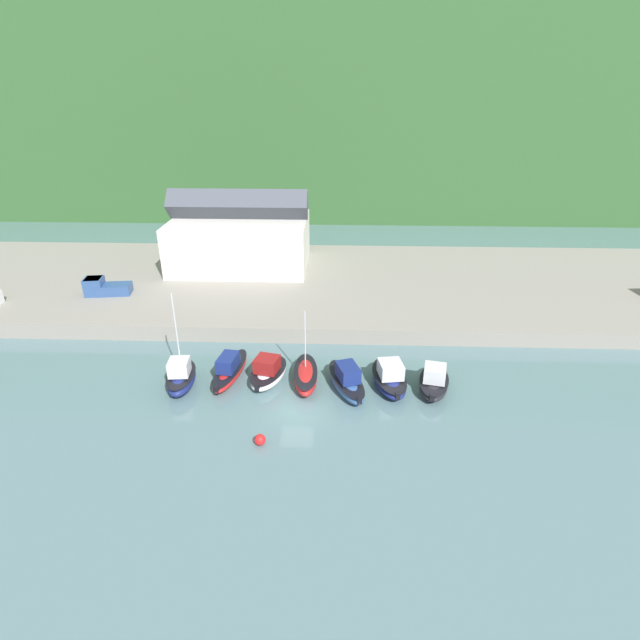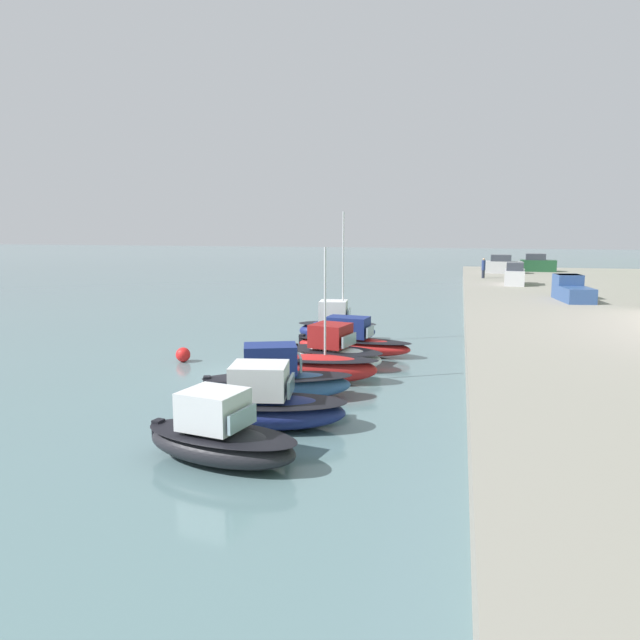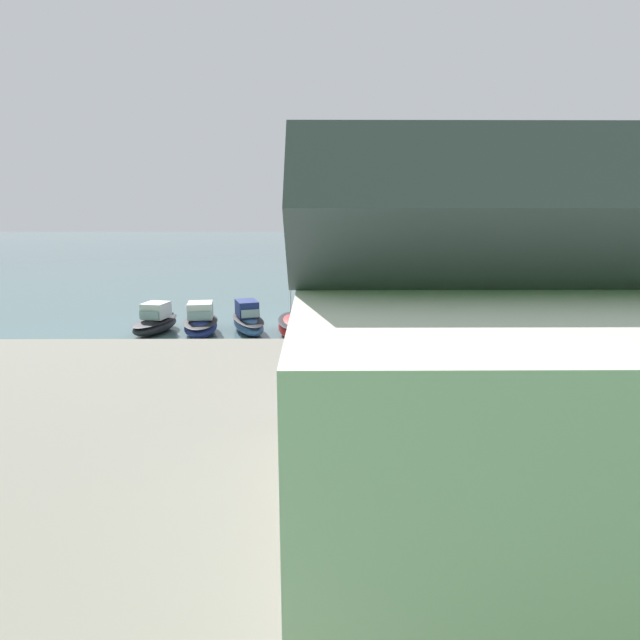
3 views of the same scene
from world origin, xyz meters
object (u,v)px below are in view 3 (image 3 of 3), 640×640
at_px(moored_boat_5, 201,323).
at_px(moored_boat_0, 422,319).
at_px(moored_boat_1, 377,326).
at_px(mooring_buoy_0, 324,308).
at_px(moored_boat_2, 332,325).
at_px(moored_boat_4, 248,321).
at_px(moored_boat_3, 291,325).
at_px(moored_boat_6, 155,322).

bearing_deg(moored_boat_5, moored_boat_0, 173.47).
height_order(moored_boat_1, mooring_buoy_0, moored_boat_1).
bearing_deg(mooring_buoy_0, moored_boat_0, 136.83).
xyz_separation_m(moored_boat_2, mooring_buoy_0, (0.49, -8.12, -0.41)).
distance_m(moored_boat_0, mooring_buoy_0, 10.10).
distance_m(moored_boat_0, moored_boat_5, 16.73).
distance_m(moored_boat_1, mooring_buoy_0, 9.30).
bearing_deg(moored_boat_4, moored_boat_2, 150.81).
height_order(moored_boat_1, moored_boat_3, moored_boat_3).
distance_m(moored_boat_0, moored_boat_3, 10.00).
bearing_deg(mooring_buoy_0, moored_boat_5, 39.04).
height_order(moored_boat_1, moored_boat_2, moored_boat_2).
relative_size(moored_boat_0, moored_boat_1, 1.17).
bearing_deg(moored_boat_2, moored_boat_0, -155.96).
relative_size(moored_boat_1, mooring_buoy_0, 8.85).
bearing_deg(moored_boat_4, moored_boat_5, -8.50).
xyz_separation_m(moored_boat_0, mooring_buoy_0, (7.35, -6.90, -0.57)).
height_order(moored_boat_2, moored_boat_5, moored_boat_5).
xyz_separation_m(moored_boat_4, moored_boat_6, (6.95, 0.25, -0.04)).
distance_m(moored_boat_2, mooring_buoy_0, 8.15).
relative_size(moored_boat_2, moored_boat_4, 0.85).
distance_m(moored_boat_3, mooring_buoy_0, 8.30).
distance_m(moored_boat_4, mooring_buoy_0, 9.15).
height_order(moored_boat_5, moored_boat_6, moored_boat_5).
distance_m(moored_boat_3, moored_boat_4, 3.46).
bearing_deg(moored_boat_4, moored_boat_6, -16.86).
bearing_deg(moored_boat_1, mooring_buoy_0, -57.88).
bearing_deg(moored_boat_6, moored_boat_2, -171.67).
distance_m(moored_boat_2, moored_boat_6, 13.40).
bearing_deg(moored_boat_5, moored_boat_6, -15.15).
xyz_separation_m(moored_boat_3, moored_boat_6, (10.28, -0.67, 0.11)).
xyz_separation_m(moored_boat_3, moored_boat_5, (6.77, -0.29, 0.14)).
height_order(moored_boat_0, moored_boat_6, moored_boat_0).
xyz_separation_m(moored_boat_3, moored_boat_4, (3.33, -0.92, 0.15)).
xyz_separation_m(moored_boat_0, moored_boat_3, (9.95, 0.98, -0.26)).
distance_m(moored_boat_1, moored_boat_2, 3.29).
relative_size(moored_boat_0, moored_boat_6, 1.44).
bearing_deg(moored_boat_0, moored_boat_2, 5.25).
height_order(moored_boat_3, moored_boat_5, moored_boat_3).
distance_m(moored_boat_2, moored_boat_5, 9.87).
bearing_deg(mooring_buoy_0, moored_boat_4, 49.62).
distance_m(moored_boat_2, moored_boat_3, 3.09).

